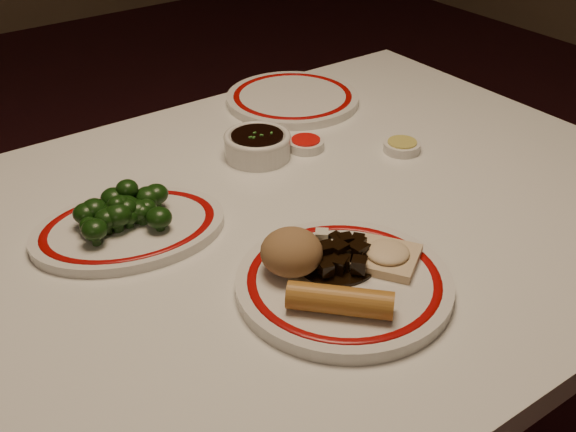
# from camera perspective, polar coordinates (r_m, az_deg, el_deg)

# --- Properties ---
(dining_table) EXTENTS (1.20, 0.90, 0.75)m
(dining_table) POSITION_cam_1_polar(r_m,az_deg,el_deg) (1.13, 0.54, -3.68)
(dining_table) COLOR white
(dining_table) RESTS_ON ground
(main_plate) EXTENTS (0.33, 0.33, 0.02)m
(main_plate) POSITION_cam_1_polar(r_m,az_deg,el_deg) (0.92, 4.44, -5.33)
(main_plate) COLOR silver
(main_plate) RESTS_ON dining_table
(rice_mound) EXTENTS (0.08, 0.08, 0.06)m
(rice_mound) POSITION_cam_1_polar(r_m,az_deg,el_deg) (0.91, 0.28, -2.86)
(rice_mound) COLOR #956D46
(rice_mound) RESTS_ON main_plate
(spring_roll) EXTENTS (0.11, 0.11, 0.03)m
(spring_roll) POSITION_cam_1_polar(r_m,az_deg,el_deg) (0.85, 4.13, -6.66)
(spring_roll) COLOR #B6782C
(spring_roll) RESTS_ON main_plate
(fried_wonton) EXTENTS (0.11, 0.11, 0.02)m
(fried_wonton) POSITION_cam_1_polar(r_m,az_deg,el_deg) (0.94, 7.84, -3.12)
(fried_wonton) COLOR beige
(fried_wonton) RESTS_ON main_plate
(stirfry_heap) EXTENTS (0.10, 0.10, 0.03)m
(stirfry_heap) POSITION_cam_1_polar(r_m,az_deg,el_deg) (0.93, 4.20, -3.11)
(stirfry_heap) COLOR black
(stirfry_heap) RESTS_ON main_plate
(broccoli_plate) EXTENTS (0.31, 0.28, 0.02)m
(broccoli_plate) POSITION_cam_1_polar(r_m,az_deg,el_deg) (1.05, -12.46, -0.95)
(broccoli_plate) COLOR silver
(broccoli_plate) RESTS_ON dining_table
(broccoli_pile) EXTENTS (0.15, 0.11, 0.05)m
(broccoli_pile) POSITION_cam_1_polar(r_m,az_deg,el_deg) (1.04, -12.82, 0.55)
(broccoli_pile) COLOR #23471C
(broccoli_pile) RESTS_ON broccoli_plate
(soy_bowl) EXTENTS (0.11, 0.11, 0.04)m
(soy_bowl) POSITION_cam_1_polar(r_m,az_deg,el_deg) (1.22, -2.43, 5.52)
(soy_bowl) COLOR silver
(soy_bowl) RESTS_ON dining_table
(sweet_sour_dish) EXTENTS (0.06, 0.06, 0.02)m
(sweet_sour_dish) POSITION_cam_1_polar(r_m,az_deg,el_deg) (1.25, 1.41, 5.70)
(sweet_sour_dish) COLOR silver
(sweet_sour_dish) RESTS_ON dining_table
(mustard_dish) EXTENTS (0.06, 0.06, 0.02)m
(mustard_dish) POSITION_cam_1_polar(r_m,az_deg,el_deg) (1.26, 8.99, 5.45)
(mustard_dish) COLOR silver
(mustard_dish) RESTS_ON dining_table
(far_plate) EXTENTS (0.27, 0.27, 0.02)m
(far_plate) POSITION_cam_1_polar(r_m,az_deg,el_deg) (1.43, 0.36, 9.28)
(far_plate) COLOR silver
(far_plate) RESTS_ON dining_table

